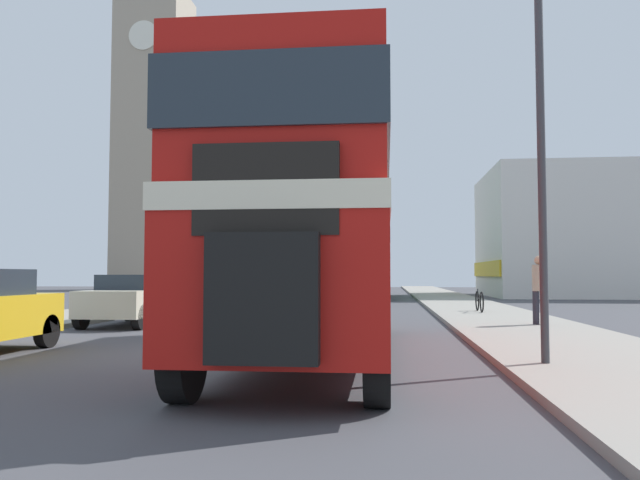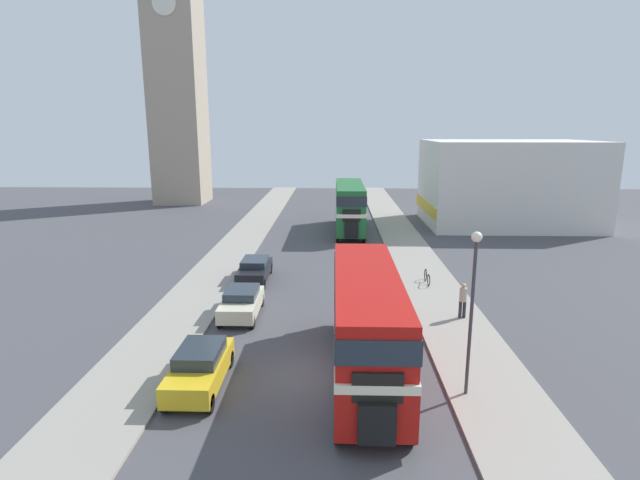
% 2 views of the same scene
% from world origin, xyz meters
% --- Properties ---
extents(ground_plane, '(120.00, 120.00, 0.00)m').
position_xyz_m(ground_plane, '(0.00, 0.00, 0.00)').
color(ground_plane, '#47474C').
extents(sidewalk_right, '(3.50, 120.00, 0.12)m').
position_xyz_m(sidewalk_right, '(6.75, 0.00, 0.06)').
color(sidewalk_right, gray).
rests_on(sidewalk_right, ground_plane).
extents(sidewalk_left, '(3.50, 120.00, 0.12)m').
position_xyz_m(sidewalk_left, '(-6.75, 0.00, 0.06)').
color(sidewalk_left, gray).
rests_on(sidewalk_left, ground_plane).
extents(double_decker_bus, '(2.44, 10.35, 4.02)m').
position_xyz_m(double_decker_bus, '(2.18, 0.26, 2.40)').
color(double_decker_bus, '#B2140F').
rests_on(double_decker_bus, ground_plane).
extents(bus_distant, '(2.47, 10.82, 4.33)m').
position_xyz_m(bus_distant, '(2.34, 27.27, 2.57)').
color(bus_distant, '#1E602D').
rests_on(bus_distant, ground_plane).
extents(car_parked_near, '(1.71, 4.17, 1.51)m').
position_xyz_m(car_parked_near, '(-3.93, -0.83, 0.78)').
color(car_parked_near, gold).
rests_on(car_parked_near, ground_plane).
extents(car_parked_mid, '(1.75, 3.93, 1.40)m').
position_xyz_m(car_parked_mid, '(-3.68, 6.19, 0.74)').
color(car_parked_mid, beige).
rests_on(car_parked_mid, ground_plane).
extents(car_parked_far, '(1.71, 4.21, 1.37)m').
position_xyz_m(car_parked_far, '(-3.96, 12.15, 0.72)').
color(car_parked_far, black).
rests_on(car_parked_far, ground_plane).
extents(pedestrian_walking, '(0.36, 0.36, 1.78)m').
position_xyz_m(pedestrian_walking, '(7.29, 5.99, 1.12)').
color(pedestrian_walking, '#282833').
rests_on(pedestrian_walking, sidewalk_right).
extents(bicycle_on_pavement, '(0.05, 1.76, 0.78)m').
position_xyz_m(bicycle_on_pavement, '(6.57, 11.55, 0.48)').
color(bicycle_on_pavement, black).
rests_on(bicycle_on_pavement, sidewalk_right).
extents(street_lamp, '(0.36, 0.36, 5.86)m').
position_xyz_m(street_lamp, '(5.65, -1.24, 3.96)').
color(street_lamp, '#38383D').
rests_on(street_lamp, sidewalk_right).
extents(church_tower, '(6.23, 6.23, 36.19)m').
position_xyz_m(church_tower, '(-18.12, 44.85, 18.42)').
color(church_tower, tan).
rests_on(church_tower, ground_plane).
extents(shop_building_block, '(15.52, 10.76, 8.06)m').
position_xyz_m(shop_building_block, '(17.63, 31.13, 4.03)').
color(shop_building_block, silver).
rests_on(shop_building_block, ground_plane).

